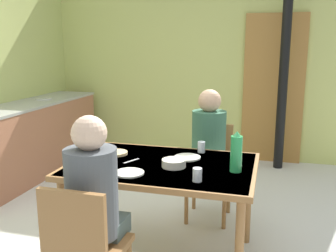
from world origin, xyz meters
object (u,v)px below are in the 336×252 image
(chair_far_diner, at_px, (210,165))
(kitchen_counter, at_px, (29,139))
(chair_near_diner, at_px, (84,247))
(person_far_diner, at_px, (209,139))
(water_bottle_green_near, at_px, (236,153))
(serving_bowl_center, at_px, (174,163))
(person_near_diner, at_px, (93,190))
(dining_table, at_px, (163,173))

(chair_far_diner, bearing_deg, kitchen_counter, -13.52)
(chair_near_diner, xyz_separation_m, chair_far_diner, (0.44, 1.63, 0.00))
(chair_far_diner, distance_m, person_far_diner, 0.31)
(chair_near_diner, xyz_separation_m, person_far_diner, (0.44, 1.50, 0.28))
(kitchen_counter, height_order, chair_near_diner, kitchen_counter)
(chair_near_diner, relative_size, chair_far_diner, 1.00)
(chair_far_diner, relative_size, water_bottle_green_near, 3.07)
(serving_bowl_center, bearing_deg, person_far_diner, 80.21)
(chair_near_diner, distance_m, person_near_diner, 0.31)
(person_far_diner, relative_size, water_bottle_green_near, 2.71)
(chair_near_diner, distance_m, person_far_diner, 1.59)
(water_bottle_green_near, bearing_deg, dining_table, 176.55)
(serving_bowl_center, bearing_deg, person_near_diner, -116.58)
(dining_table, relative_size, person_near_diner, 1.75)
(chair_far_diner, bearing_deg, person_far_diner, 90.00)
(water_bottle_green_near, height_order, serving_bowl_center, water_bottle_green_near)
(dining_table, xyz_separation_m, chair_far_diner, (0.22, 0.82, -0.18))
(kitchen_counter, distance_m, person_near_diner, 2.83)
(dining_table, xyz_separation_m, person_far_diner, (0.22, 0.68, 0.11))
(dining_table, bearing_deg, person_near_diner, -107.71)
(chair_far_diner, distance_m, serving_bowl_center, 0.92)
(person_near_diner, height_order, serving_bowl_center, person_near_diner)
(person_far_diner, bearing_deg, water_bottle_green_near, 113.31)
(person_near_diner, bearing_deg, person_far_diner, 72.04)
(chair_near_diner, relative_size, water_bottle_green_near, 3.07)
(serving_bowl_center, bearing_deg, dining_table, 152.58)
(chair_near_diner, distance_m, serving_bowl_center, 0.87)
(dining_table, distance_m, person_near_diner, 0.72)
(water_bottle_green_near, bearing_deg, person_near_diner, -139.08)
(water_bottle_green_near, xyz_separation_m, serving_bowl_center, (-0.43, -0.02, -0.11))
(water_bottle_green_near, bearing_deg, kitchen_counter, 151.97)
(person_near_diner, bearing_deg, kitchen_counter, 132.77)
(chair_far_diner, distance_m, person_near_diner, 1.59)
(chair_near_diner, relative_size, serving_bowl_center, 5.12)
(kitchen_counter, distance_m, serving_bowl_center, 2.67)
(kitchen_counter, bearing_deg, serving_bowl_center, -32.80)
(dining_table, xyz_separation_m, chair_near_diner, (-0.22, -0.82, -0.18))
(water_bottle_green_near, bearing_deg, person_far_diner, 113.31)
(chair_far_diner, height_order, serving_bowl_center, chair_far_diner)
(chair_far_diner, relative_size, person_near_diner, 1.13)
(kitchen_counter, xyz_separation_m, water_bottle_green_near, (2.66, -1.41, 0.43))
(person_near_diner, xyz_separation_m, person_far_diner, (0.44, 1.36, 0.00))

